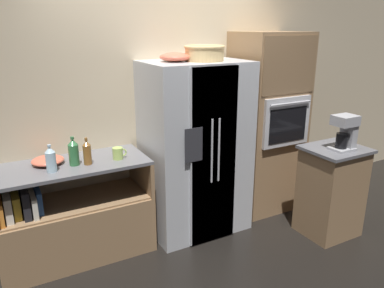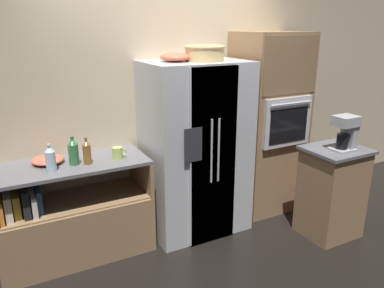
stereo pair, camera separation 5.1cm
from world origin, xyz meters
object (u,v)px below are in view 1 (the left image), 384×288
object	(u,v)px
bottle_short	(74,152)
bottle_wide	(87,152)
fruit_bowl	(175,57)
mixing_bowl	(48,160)
coffee_maker	(346,131)
refrigerator	(196,149)
wicker_basket	(204,52)
wall_oven	(267,124)
mug	(118,153)
bottle_tall	(51,159)

from	to	relation	value
bottle_short	bottle_wide	distance (m)	0.11
fruit_bowl	mixing_bowl	world-z (taller)	fruit_bowl
coffee_maker	refrigerator	bearing A→B (deg)	143.68
wicker_basket	coffee_maker	world-z (taller)	wicker_basket
wall_oven	wicker_basket	distance (m)	1.21
wall_oven	bottle_wide	xyz separation A→B (m)	(-2.04, -0.07, 0.01)
fruit_bowl	coffee_maker	size ratio (longest dim) A/B	0.85
refrigerator	mixing_bowl	xyz separation A→B (m)	(-1.40, 0.15, 0.07)
bottle_short	mug	distance (m)	0.39
wicker_basket	bottle_short	bearing A→B (deg)	177.14
mixing_bowl	bottle_wide	bearing A→B (deg)	-29.37
fruit_bowl	bottle_wide	size ratio (longest dim) A/B	1.20
mug	mixing_bowl	world-z (taller)	mug
bottle_short	mug	world-z (taller)	bottle_short
bottle_wide	mug	xyz separation A→B (m)	(0.28, 0.01, -0.05)
bottle_tall	wall_oven	bearing A→B (deg)	2.51
mug	coffee_maker	world-z (taller)	coffee_maker
bottle_wide	mixing_bowl	distance (m)	0.36
bottle_short	mug	xyz separation A→B (m)	(0.38, -0.03, -0.06)
fruit_bowl	bottle_wide	distance (m)	1.18
wall_oven	refrigerator	bearing A→B (deg)	-176.88
fruit_bowl	bottle_tall	distance (m)	1.42
wicker_basket	mixing_bowl	distance (m)	1.72
wicker_basket	bottle_short	world-z (taller)	wicker_basket
bottle_short	mixing_bowl	distance (m)	0.26
wall_oven	bottle_short	bearing A→B (deg)	-179.09
bottle_tall	fruit_bowl	bearing A→B (deg)	3.77
fruit_bowl	bottle_tall	xyz separation A→B (m)	(-1.19, -0.08, -0.77)
bottle_wide	mug	size ratio (longest dim) A/B	1.83
bottle_tall	mixing_bowl	size ratio (longest dim) A/B	0.85
bottle_tall	mug	world-z (taller)	bottle_tall
mug	wall_oven	bearing A→B (deg)	2.18
refrigerator	wicker_basket	distance (m)	0.96
wall_oven	bottle_wide	bearing A→B (deg)	-177.96
wicker_basket	bottle_wide	world-z (taller)	wicker_basket
refrigerator	mixing_bowl	size ratio (longest dim) A/B	6.32
wall_oven	coffee_maker	xyz separation A→B (m)	(0.20, -0.90, 0.11)
wall_oven	fruit_bowl	bearing A→B (deg)	-178.78
bottle_wide	mixing_bowl	xyz separation A→B (m)	(-0.31, 0.17, -0.07)
bottle_short	coffee_maker	bearing A→B (deg)	-20.25
bottle_tall	mug	xyz separation A→B (m)	(0.58, 0.04, -0.06)
fruit_bowl	bottle_tall	bearing A→B (deg)	-176.23
fruit_bowl	bottle_wide	world-z (taller)	fruit_bowl
refrigerator	bottle_tall	size ratio (longest dim) A/B	7.44
wall_oven	mixing_bowl	xyz separation A→B (m)	(-2.35, 0.10, -0.07)
wall_oven	bottle_short	size ratio (longest dim) A/B	7.88
bottle_wide	coffee_maker	size ratio (longest dim) A/B	0.71
wall_oven	mug	distance (m)	1.77
bottle_tall	bottle_wide	size ratio (longest dim) A/B	0.98
mug	mixing_bowl	bearing A→B (deg)	163.97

